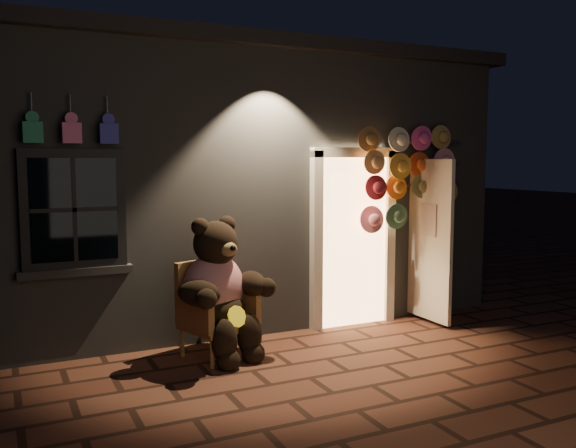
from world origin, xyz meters
TOP-DOWN VIEW (x-y plane):
  - ground at (0.00, 0.00)m, footprint 60.00×60.00m
  - shop_building at (0.00, 3.99)m, footprint 7.30×5.95m
  - wicker_armchair at (-0.59, 1.06)m, footprint 0.82×0.79m
  - teddy_bear at (-0.57, 0.94)m, footprint 1.03×0.96m
  - hat_rack at (2.02, 1.28)m, footprint 1.57×0.22m

SIDE VIEW (x-z plane):
  - ground at x=0.00m, z-range 0.00..0.00m
  - wicker_armchair at x=-0.59m, z-range 0.00..0.98m
  - teddy_bear at x=-0.57m, z-range -0.04..1.46m
  - shop_building at x=0.00m, z-range -0.02..3.49m
  - hat_rack at x=2.02m, z-range 0.65..3.11m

